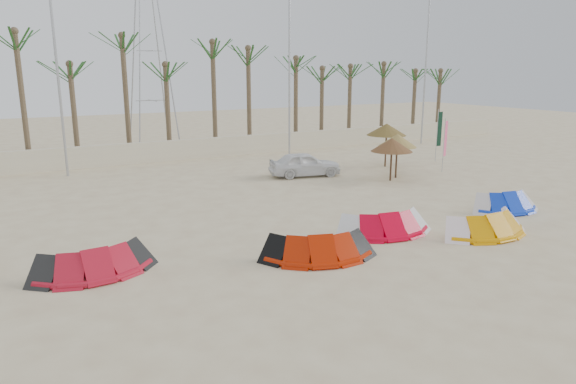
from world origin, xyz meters
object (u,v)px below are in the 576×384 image
car (305,164)px  kite_blue (501,200)px  kite_red_left (92,258)px  kite_orange (480,222)px  parasol_left (397,140)px  parasol_mid (392,145)px  kite_red_mid (313,243)px  kite_red_right (379,221)px  parasol_right (387,130)px

car → kite_blue: bearing=-146.7°
kite_red_left → kite_orange: bearing=-13.2°
parasol_left → parasol_mid: (-0.75, -0.44, -0.13)m
kite_red_mid → parasol_mid: size_ratio=1.70×
kite_red_right → kite_red_left: bearing=173.3°
kite_red_mid → kite_red_left: bearing=161.9°
kite_red_left → kite_blue: bearing=-4.5°
kite_orange → kite_blue: 3.67m
kite_blue → car: size_ratio=0.81×
kite_red_right → kite_orange: 3.57m
kite_orange → kite_red_right: bearing=149.1°
kite_blue → parasol_left: 7.39m
kite_red_right → parasol_right: parasol_right is taller
parasol_mid → kite_red_mid: bearing=-141.7°
kite_blue → parasol_left: size_ratio=1.33×
kite_red_left → kite_red_right: 9.65m
kite_red_left → kite_orange: size_ratio=0.97×
kite_blue → parasol_left: bearing=85.2°
kite_red_left → car: (12.45, 8.72, 0.24)m
kite_red_mid → kite_red_right: 3.48m
kite_red_mid → kite_blue: bearing=4.6°
kite_red_right → car: 10.26m
car → kite_red_right: bearing=178.0°
kite_red_mid → car: 12.43m
kite_red_right → kite_blue: 6.32m
kite_red_mid → kite_red_right: (3.37, 0.89, 0.00)m
parasol_left → kite_red_mid: bearing=-142.3°
kite_red_left → kite_red_right: size_ratio=0.93×
parasol_mid → kite_orange: bearing=-110.1°
kite_red_mid → kite_blue: 9.71m
kite_blue → parasol_left: (0.60, 7.18, 1.60)m
kite_red_mid → parasol_left: parasol_left is taller
parasol_mid → parasol_right: parasol_right is taller
kite_red_mid → car: size_ratio=0.98×
kite_red_right → kite_blue: (6.32, -0.12, -0.00)m
kite_orange → car: (-0.20, 11.69, 0.24)m
parasol_mid → parasol_left: bearing=30.6°
kite_blue → parasol_mid: bearing=91.3°
kite_blue → parasol_right: bearing=77.4°
kite_red_left → parasol_left: size_ratio=1.45×
kite_red_left → car: car is taller
kite_blue → parasol_right: 10.42m
parasol_mid → car: parasol_mid is taller
kite_orange → parasol_left: parasol_left is taller
kite_red_right → parasol_mid: size_ratio=1.65×
kite_red_mid → kite_blue: same height
parasol_left → car: 5.10m
kite_blue → kite_red_right: bearing=178.9°
kite_blue → parasol_mid: 6.90m
kite_orange → parasol_left: bearing=66.6°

